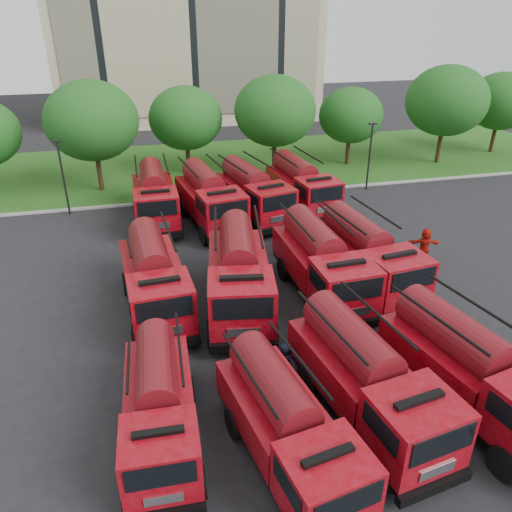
% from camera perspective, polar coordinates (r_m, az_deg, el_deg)
% --- Properties ---
extents(ground, '(140.00, 140.00, 0.00)m').
position_cam_1_polar(ground, '(21.84, 2.41, -9.81)').
color(ground, black).
rests_on(ground, ground).
extents(lawn, '(70.00, 16.00, 0.12)m').
position_cam_1_polar(lawn, '(44.95, -6.66, 10.16)').
color(lawn, '#174D14').
rests_on(lawn, ground).
extents(curb, '(70.00, 0.30, 0.14)m').
position_cam_1_polar(curb, '(37.34, -5.03, 6.65)').
color(curb, gray).
rests_on(curb, ground).
extents(apartment_building, '(30.00, 14.18, 25.00)m').
position_cam_1_polar(apartment_building, '(65.03, -8.18, 26.47)').
color(apartment_building, tan).
rests_on(apartment_building, ground).
extents(tree_2, '(6.72, 6.72, 8.22)m').
position_cam_1_polar(tree_2, '(39.13, -18.25, 14.47)').
color(tree_2, '#382314').
rests_on(tree_2, ground).
extents(tree_3, '(5.88, 5.88, 7.19)m').
position_cam_1_polar(tree_3, '(41.78, -8.04, 15.32)').
color(tree_3, '#382314').
rests_on(tree_3, ground).
extents(tree_4, '(6.55, 6.55, 8.01)m').
position_cam_1_polar(tree_4, '(41.48, 2.19, 16.23)').
color(tree_4, '#382314').
rests_on(tree_4, ground).
extents(tree_5, '(5.46, 5.46, 6.68)m').
position_cam_1_polar(tree_5, '(44.91, 10.78, 15.51)').
color(tree_5, '#382314').
rests_on(tree_5, ground).
extents(tree_6, '(6.89, 6.89, 8.42)m').
position_cam_1_polar(tree_6, '(47.22, 20.97, 16.24)').
color(tree_6, '#382314').
rests_on(tree_6, ground).
extents(tree_7, '(6.05, 6.05, 7.39)m').
position_cam_1_polar(tree_7, '(53.02, 26.22, 15.58)').
color(tree_7, '#382314').
rests_on(tree_7, ground).
extents(lamp_post_0, '(0.60, 0.25, 5.11)m').
position_cam_1_polar(lamp_post_0, '(35.80, -21.23, 8.77)').
color(lamp_post_0, black).
rests_on(lamp_post_0, ground).
extents(lamp_post_1, '(0.60, 0.25, 5.11)m').
position_cam_1_polar(lamp_post_1, '(39.27, 12.89, 11.46)').
color(lamp_post_1, black).
rests_on(lamp_post_1, ground).
extents(fire_truck_0, '(2.57, 6.56, 2.95)m').
position_cam_1_polar(fire_truck_0, '(17.09, -10.99, -16.46)').
color(fire_truck_0, black).
rests_on(fire_truck_0, ground).
extents(fire_truck_1, '(3.51, 7.10, 3.10)m').
position_cam_1_polar(fire_truck_1, '(16.12, 3.59, -18.85)').
color(fire_truck_1, black).
rests_on(fire_truck_1, ground).
extents(fire_truck_2, '(3.68, 7.70, 3.36)m').
position_cam_1_polar(fire_truck_2, '(17.83, 12.54, -13.58)').
color(fire_truck_2, black).
rests_on(fire_truck_2, ground).
extents(fire_truck_3, '(4.04, 7.81, 3.39)m').
position_cam_1_polar(fire_truck_3, '(19.27, 23.49, -11.90)').
color(fire_truck_3, black).
rests_on(fire_truck_3, ground).
extents(fire_truck_4, '(3.20, 7.73, 3.44)m').
position_cam_1_polar(fire_truck_4, '(23.45, -11.54, -2.50)').
color(fire_truck_4, black).
rests_on(fire_truck_4, ground).
extents(fire_truck_5, '(3.97, 8.33, 3.64)m').
position_cam_1_polar(fire_truck_5, '(23.12, -1.97, -2.08)').
color(fire_truck_5, black).
rests_on(fire_truck_5, ground).
extents(fire_truck_6, '(3.14, 7.87, 3.53)m').
position_cam_1_polar(fire_truck_6, '(24.44, 7.51, -0.74)').
color(fire_truck_6, black).
rests_on(fire_truck_6, ground).
extents(fire_truck_7, '(3.51, 7.83, 3.45)m').
position_cam_1_polar(fire_truck_7, '(25.62, 12.55, 0.08)').
color(fire_truck_7, black).
rests_on(fire_truck_7, ground).
extents(fire_truck_8, '(2.85, 7.67, 3.48)m').
position_cam_1_polar(fire_truck_8, '(33.25, -11.51, 6.65)').
color(fire_truck_8, black).
rests_on(fire_truck_8, ground).
extents(fire_truck_9, '(3.85, 8.12, 3.55)m').
position_cam_1_polar(fire_truck_9, '(32.37, -5.34, 6.58)').
color(fire_truck_9, black).
rests_on(fire_truck_9, ground).
extents(fire_truck_10, '(4.23, 7.99, 3.46)m').
position_cam_1_polar(fire_truck_10, '(33.31, -0.35, 7.23)').
color(fire_truck_10, black).
rests_on(fire_truck_10, ground).
extents(fire_truck_11, '(3.50, 7.75, 3.41)m').
position_cam_1_polar(fire_truck_11, '(34.97, 5.23, 8.06)').
color(fire_truck_11, black).
rests_on(fire_truck_11, ground).
extents(firefighter_1, '(0.74, 0.43, 1.48)m').
position_cam_1_polar(firefighter_1, '(17.74, 21.11, -23.11)').
color(firefighter_1, '#AF180D').
rests_on(firefighter_1, ground).
extents(firefighter_2, '(0.80, 1.00, 1.49)m').
position_cam_1_polar(firefighter_2, '(20.17, 26.07, -16.94)').
color(firefighter_2, black).
rests_on(firefighter_2, ground).
extents(firefighter_4, '(0.87, 0.98, 1.69)m').
position_cam_1_polar(firefighter_4, '(20.05, 3.24, -13.81)').
color(firefighter_4, black).
rests_on(firefighter_4, ground).
extents(firefighter_5, '(1.94, 1.28, 1.93)m').
position_cam_1_polar(firefighter_5, '(29.82, 18.44, -0.43)').
color(firefighter_5, '#AF180D').
rests_on(firefighter_5, ground).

